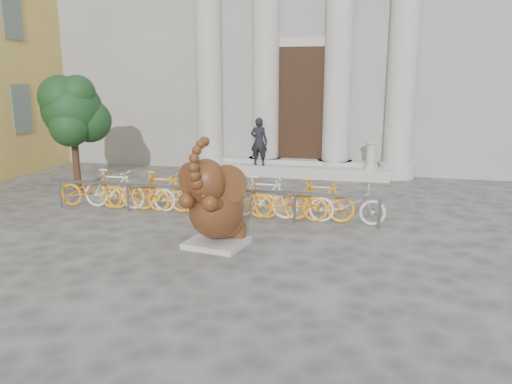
% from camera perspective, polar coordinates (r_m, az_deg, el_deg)
% --- Properties ---
extents(ground, '(80.00, 80.00, 0.00)m').
position_cam_1_polar(ground, '(8.06, -5.67, -10.73)').
color(ground, '#474442').
rests_on(ground, ground).
extents(classical_building, '(22.00, 10.70, 12.00)m').
position_cam_1_polar(classical_building, '(22.20, 7.40, 20.05)').
color(classical_building, gray).
rests_on(classical_building, ground).
extents(entrance_steps, '(6.00, 1.20, 0.36)m').
position_cam_1_polar(entrance_steps, '(16.82, 4.78, 2.52)').
color(entrance_steps, '#A8A59E').
rests_on(entrance_steps, ground).
extents(elephant_statue, '(1.44, 1.68, 2.17)m').
position_cam_1_polar(elephant_statue, '(9.64, -4.70, -1.72)').
color(elephant_statue, '#A8A59E').
rests_on(elephant_statue, ground).
extents(bike_rack, '(8.24, 0.53, 1.00)m').
position_cam_1_polar(bike_rack, '(11.94, -5.14, -0.26)').
color(bike_rack, slate).
rests_on(bike_rack, ground).
extents(tree, '(1.90, 1.73, 3.29)m').
position_cam_1_polar(tree, '(15.08, -20.22, 8.67)').
color(tree, '#332114').
rests_on(tree, ground).
extents(pedestrian, '(0.60, 0.42, 1.58)m').
position_cam_1_polar(pedestrian, '(16.56, 0.34, 5.80)').
color(pedestrian, black).
rests_on(pedestrian, entrance_steps).
extents(balustrade_post, '(0.38, 0.38, 0.92)m').
position_cam_1_polar(balustrade_post, '(16.24, 12.98, 4.03)').
color(balustrade_post, '#A8A59E').
rests_on(balustrade_post, entrance_steps).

